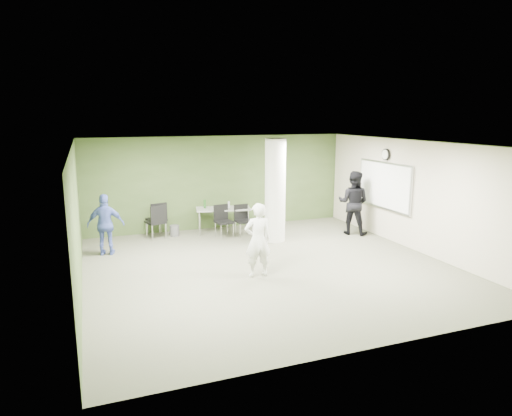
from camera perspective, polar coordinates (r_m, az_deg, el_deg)
name	(u,v)px	position (r m, az deg, el deg)	size (l,w,h in m)	color
floor	(268,267)	(10.53, 1.57, -7.34)	(8.00, 8.00, 0.00)	#4C4E3D
ceiling	(269,144)	(9.98, 1.66, 8.05)	(8.00, 8.00, 0.00)	white
wall_back	(219,182)	(13.89, -4.62, 3.21)	(8.00, 0.02, 2.80)	#3B5026
wall_left	(77,221)	(9.44, -21.50, -1.55)	(0.02, 8.00, 2.80)	#3B5026
wall_right_cream	(415,196)	(12.22, 19.27, 1.45)	(0.02, 8.00, 2.80)	beige
column	(275,191)	(12.36, 2.41, 2.19)	(0.56, 0.56, 2.80)	silver
whiteboard	(384,185)	(13.09, 15.70, 2.74)	(0.05, 2.30, 1.30)	silver
wall_clock	(386,155)	(12.99, 15.91, 6.45)	(0.06, 0.32, 0.32)	black
folding_table	(223,210)	(13.36, -4.17, -0.20)	(1.66, 0.98, 0.99)	gray
wastebasket	(175,231)	(13.28, -10.15, -2.81)	(0.27, 0.27, 0.31)	#4C4C4C
chair_back_left	(157,219)	(12.94, -12.30, -1.39)	(0.59, 0.59, 0.97)	black
chair_back_right	(158,217)	(13.22, -12.21, -1.07)	(0.59, 0.59, 0.99)	black
chair_table_left	(223,218)	(12.92, -4.17, -1.30)	(0.53, 0.53, 0.92)	black
chair_table_right	(243,218)	(13.07, -1.69, -1.21)	(0.47, 0.47, 0.89)	black
woman_white	(258,240)	(9.70, 0.22, -4.03)	(0.59, 0.38, 1.61)	silver
man_black	(353,203)	(13.44, 12.06, 0.65)	(0.90, 0.70, 1.84)	black
man_blue	(106,225)	(11.80, -18.26, -1.99)	(0.89, 0.37, 1.53)	#4355A7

